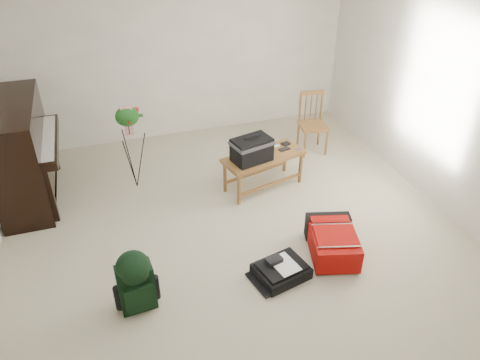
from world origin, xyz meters
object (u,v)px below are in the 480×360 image
object	(u,v)px
piano	(23,155)
red_suitcase	(330,239)
bench	(254,150)
black_duffel	(281,270)
dining_chair	(312,124)
flower_stand	(132,148)
green_backpack	(135,279)

from	to	relation	value
piano	red_suitcase	distance (m)	3.72
bench	black_duffel	bearing A→B (deg)	-113.44
bench	black_duffel	distance (m)	1.66
dining_chair	flower_stand	xyz separation A→B (m)	(-2.56, -0.19, 0.14)
piano	red_suitcase	xyz separation A→B (m)	(3.07, -2.06, -0.44)
piano	bench	size ratio (longest dim) A/B	1.35
piano	red_suitcase	bearing A→B (deg)	-33.82
black_duffel	flower_stand	world-z (taller)	flower_stand
flower_stand	green_backpack	bearing A→B (deg)	-92.10
bench	red_suitcase	world-z (taller)	bench
black_duffel	green_backpack	xyz separation A→B (m)	(-1.42, 0.04, 0.28)
black_duffel	green_backpack	world-z (taller)	green_backpack
flower_stand	piano	bearing A→B (deg)	177.20
red_suitcase	green_backpack	size ratio (longest dim) A/B	1.24
dining_chair	flower_stand	world-z (taller)	flower_stand
bench	green_backpack	world-z (taller)	bench
dining_chair	red_suitcase	size ratio (longest dim) A/B	1.09
dining_chair	black_duffel	world-z (taller)	dining_chair
bench	flower_stand	size ratio (longest dim) A/B	0.96
red_suitcase	flower_stand	bearing A→B (deg)	148.89
black_duffel	bench	bearing A→B (deg)	67.46
flower_stand	dining_chair	bearing A→B (deg)	8.85
dining_chair	flower_stand	size ratio (longest dim) A/B	0.75
piano	green_backpack	xyz separation A→B (m)	(1.02, -2.22, -0.25)
dining_chair	green_backpack	bearing A→B (deg)	-134.97
bench	green_backpack	distance (m)	2.27
bench	dining_chair	bearing A→B (deg)	17.90
red_suitcase	green_backpack	xyz separation A→B (m)	(-2.06, -0.16, 0.20)
bench	dining_chair	distance (m)	1.35
red_suitcase	flower_stand	world-z (taller)	flower_stand
bench	flower_stand	bearing A→B (deg)	145.32
black_duffel	green_backpack	size ratio (longest dim) A/B	0.90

